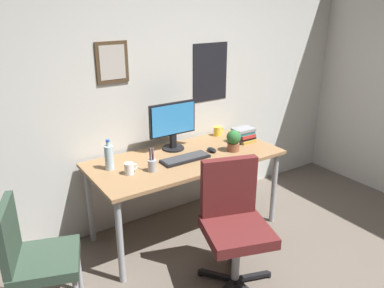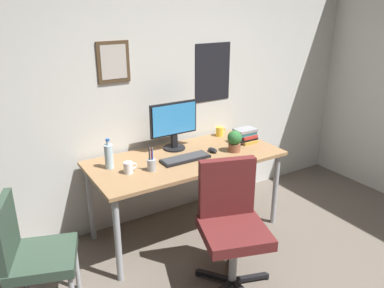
% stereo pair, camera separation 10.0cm
% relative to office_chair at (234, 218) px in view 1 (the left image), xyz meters
% --- Properties ---
extents(wall_back, '(4.40, 0.10, 2.60)m').
position_rel_office_chair_xyz_m(wall_back, '(0.20, 1.21, 0.77)').
color(wall_back, silver).
rests_on(wall_back, ground_plane).
extents(desk, '(1.68, 0.76, 0.74)m').
position_rel_office_chair_xyz_m(desk, '(0.06, 0.74, 0.14)').
color(desk, '#936D47').
rests_on(desk, ground_plane).
extents(office_chair, '(0.58, 0.60, 0.95)m').
position_rel_office_chair_xyz_m(office_chair, '(0.00, 0.00, 0.00)').
color(office_chair, '#591E1E').
rests_on(office_chair, ground_plane).
extents(side_chair, '(0.54, 0.53, 0.88)m').
position_rel_office_chair_xyz_m(side_chair, '(-1.32, 0.39, -0.03)').
color(side_chair, '#334738').
rests_on(side_chair, ground_plane).
extents(monitor, '(0.46, 0.20, 0.43)m').
position_rel_office_chair_xyz_m(monitor, '(0.07, 0.97, 0.45)').
color(monitor, black).
rests_on(monitor, desk).
extents(keyboard, '(0.43, 0.15, 0.03)m').
position_rel_office_chair_xyz_m(keyboard, '(0.02, 0.69, 0.23)').
color(keyboard, black).
rests_on(keyboard, desk).
extents(computer_mouse, '(0.06, 0.11, 0.04)m').
position_rel_office_chair_xyz_m(computer_mouse, '(0.32, 0.71, 0.23)').
color(computer_mouse, black).
rests_on(computer_mouse, desk).
extents(water_bottle, '(0.07, 0.07, 0.25)m').
position_rel_office_chair_xyz_m(water_bottle, '(-0.59, 0.86, 0.32)').
color(water_bottle, silver).
rests_on(water_bottle, desk).
extents(coffee_mug_near, '(0.11, 0.07, 0.09)m').
position_rel_office_chair_xyz_m(coffee_mug_near, '(-0.50, 0.69, 0.26)').
color(coffee_mug_near, white).
rests_on(coffee_mug_near, desk).
extents(coffee_mug_far, '(0.11, 0.08, 0.09)m').
position_rel_office_chair_xyz_m(coffee_mug_far, '(0.63, 1.04, 0.26)').
color(coffee_mug_far, yellow).
rests_on(coffee_mug_far, desk).
extents(potted_plant, '(0.13, 0.13, 0.20)m').
position_rel_office_chair_xyz_m(potted_plant, '(0.49, 0.63, 0.32)').
color(potted_plant, brown).
rests_on(potted_plant, desk).
extents(pen_cup, '(0.07, 0.07, 0.20)m').
position_rel_office_chair_xyz_m(pen_cup, '(-0.32, 0.64, 0.27)').
color(pen_cup, '#9EA0A5').
rests_on(pen_cup, desk).
extents(book_stack_left, '(0.22, 0.16, 0.14)m').
position_rel_office_chair_xyz_m(book_stack_left, '(0.73, 0.76, 0.29)').
color(book_stack_left, gold).
rests_on(book_stack_left, desk).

